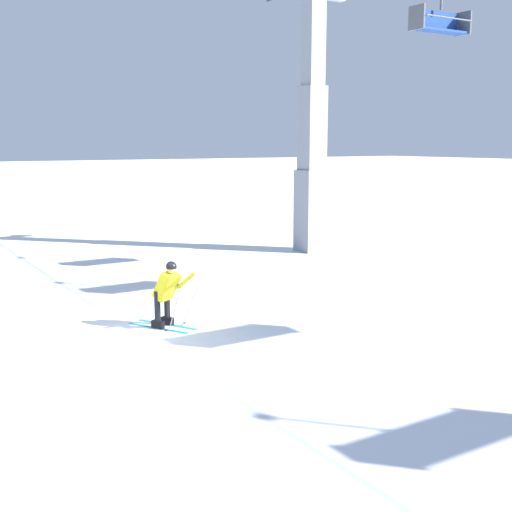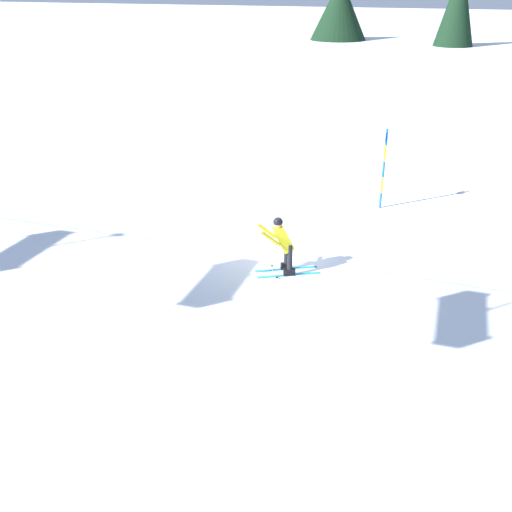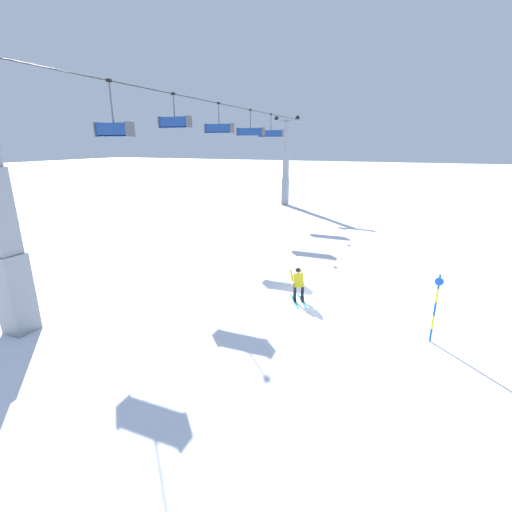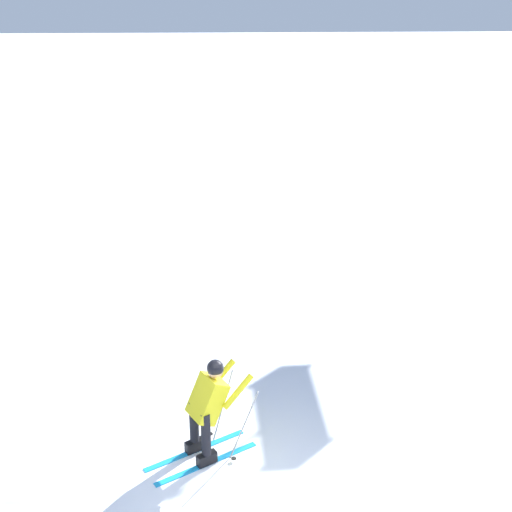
{
  "view_description": "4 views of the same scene",
  "coord_description": "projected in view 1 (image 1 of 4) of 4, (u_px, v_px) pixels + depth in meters",
  "views": [
    {
      "loc": [
        12.01,
        -4.35,
        3.92
      ],
      "look_at": [
        -1.57,
        4.06,
        1.15
      ],
      "focal_mm": 46.16,
      "sensor_mm": 36.0,
      "label": 1
    },
    {
      "loc": [
        -4.02,
        13.45,
        6.54
      ],
      "look_at": [
        -0.45,
        2.89,
        1.2
      ],
      "focal_mm": 41.18,
      "sensor_mm": 36.0,
      "label": 2
    },
    {
      "loc": [
        -14.82,
        -2.68,
        6.59
      ],
      "look_at": [
        -0.12,
        3.37,
        1.64
      ],
      "focal_mm": 25.46,
      "sensor_mm": 36.0,
      "label": 3
    },
    {
      "loc": [
        -0.54,
        -6.15,
        5.88
      ],
      "look_at": [
        0.24,
        2.89,
        2.28
      ],
      "focal_mm": 45.24,
      "sensor_mm": 36.0,
      "label": 4
    }
  ],
  "objects": [
    {
      "name": "ground_plane",
      "position": [
        123.0,
        343.0,
        12.98
      ],
      "size": [
        260.0,
        260.0,
        0.0
      ],
      "primitive_type": "plane",
      "color": "white"
    },
    {
      "name": "skier_carving_main",
      "position": [
        167.0,
        290.0,
        13.93
      ],
      "size": [
        1.6,
        1.21,
        1.57
      ],
      "color": "#198CCC",
      "rests_on": "ground_plane"
    },
    {
      "name": "lift_tower_near",
      "position": [
        312.0,
        145.0,
        23.33
      ],
      "size": [
        0.92,
        2.61,
        9.35
      ],
      "color": "gray",
      "rests_on": "ground_plane"
    },
    {
      "name": "chairlift_seat_nearest",
      "position": [
        439.0,
        20.0,
        17.97
      ],
      "size": [
        0.61,
        1.85,
        2.39
      ],
      "color": "black"
    }
  ]
}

